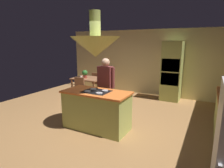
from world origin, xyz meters
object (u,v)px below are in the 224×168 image
(oven_tower, at_px, (172,71))
(chair_by_back_wall, at_px, (98,81))
(person_at_island, at_px, (106,85))
(kitchen_island, at_px, (97,110))
(cup_on_table, at_px, (81,77))
(dining_table, at_px, (88,81))
(chair_facing_island, at_px, (78,88))
(potted_plant_on_table, at_px, (85,74))

(oven_tower, distance_m, chair_by_back_wall, 2.89)
(oven_tower, relative_size, person_at_island, 1.27)
(kitchen_island, relative_size, person_at_island, 0.97)
(cup_on_table, bearing_deg, dining_table, 50.36)
(kitchen_island, xyz_separation_m, cup_on_table, (-1.88, 1.89, 0.34))
(dining_table, height_order, chair_by_back_wall, chair_by_back_wall)
(kitchen_island, relative_size, dining_table, 1.46)
(chair_facing_island, distance_m, cup_on_table, 0.56)
(potted_plant_on_table, bearing_deg, kitchen_island, -48.38)
(kitchen_island, xyz_separation_m, chair_facing_island, (-1.70, 1.45, 0.04))
(chair_facing_island, bearing_deg, person_at_island, -26.57)
(chair_by_back_wall, xyz_separation_m, cup_on_table, (-0.18, -0.86, 0.30))
(person_at_island, height_order, chair_facing_island, person_at_island)
(dining_table, distance_m, person_at_island, 2.15)
(oven_tower, relative_size, dining_table, 1.91)
(oven_tower, relative_size, chair_facing_island, 2.41)
(dining_table, distance_m, chair_facing_island, 0.67)
(cup_on_table, bearing_deg, person_at_island, -34.90)
(kitchen_island, xyz_separation_m, dining_table, (-1.70, 2.10, 0.19))
(chair_by_back_wall, distance_m, potted_plant_on_table, 0.86)
(chair_facing_island, bearing_deg, potted_plant_on_table, 98.76)
(oven_tower, relative_size, cup_on_table, 23.30)
(kitchen_island, height_order, chair_by_back_wall, kitchen_island)
(chair_facing_island, bearing_deg, oven_tower, 32.63)
(person_at_island, relative_size, chair_facing_island, 1.90)
(oven_tower, xyz_separation_m, chair_by_back_wall, (-2.80, -0.49, -0.55))
(kitchen_island, distance_m, person_at_island, 0.83)
(kitchen_island, xyz_separation_m, oven_tower, (1.10, 3.24, 0.58))
(oven_tower, bearing_deg, dining_table, -157.79)
(chair_facing_island, bearing_deg, cup_on_table, 112.18)
(oven_tower, bearing_deg, cup_on_table, -155.49)
(kitchen_island, bearing_deg, cup_on_table, 134.88)
(kitchen_island, distance_m, chair_by_back_wall, 3.23)
(chair_by_back_wall, bearing_deg, kitchen_island, 121.73)
(chair_facing_island, bearing_deg, kitchen_island, -40.47)
(dining_table, bearing_deg, chair_facing_island, -90.00)
(oven_tower, bearing_deg, person_at_island, -115.34)
(dining_table, bearing_deg, person_at_island, -42.37)
(person_at_island, bearing_deg, dining_table, 137.63)
(kitchen_island, relative_size, potted_plant_on_table, 5.34)
(dining_table, xyz_separation_m, potted_plant_on_table, (-0.09, -0.09, 0.27))
(kitchen_island, height_order, oven_tower, oven_tower)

